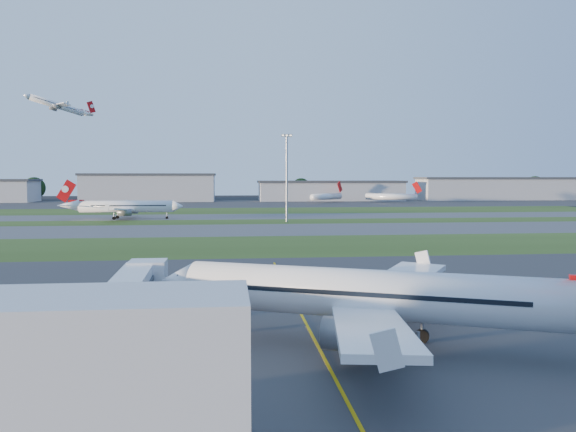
{
  "coord_description": "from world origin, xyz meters",
  "views": [
    {
      "loc": [
        -1.85,
        -55.83,
        13.33
      ],
      "look_at": [
        7.62,
        34.21,
        7.0
      ],
      "focal_mm": 35.0,
      "sensor_mm": 36.0,
      "label": 1
    }
  ],
  "objects": [
    {
      "name": "mini_jet_far",
      "position": [
        80.61,
        223.16,
        3.28
      ],
      "size": [
        26.2,
        14.78,
        9.48
      ],
      "rotation": [
        0.0,
        0.0,
        -0.48
      ],
      "color": "white",
      "rests_on": "ground"
    },
    {
      "name": "tree_mid_west",
      "position": [
        -20.0,
        266.0,
        5.84
      ],
      "size": [
        9.9,
        9.9,
        10.8
      ],
      "color": "black",
      "rests_on": "ground"
    },
    {
      "name": "jet_bridge",
      "position": [
        -9.81,
        -15.24,
        4.01
      ],
      "size": [
        4.2,
        26.9,
        6.2
      ],
      "color": "silver",
      "rests_on": "ground"
    },
    {
      "name": "tree_west",
      "position": [
        -110.0,
        270.0,
        7.14
      ],
      "size": [
        12.1,
        12.1,
        13.2
      ],
      "color": "black",
      "rests_on": "ground"
    },
    {
      "name": "hangar_far_east",
      "position": [
        155.0,
        255.0,
        6.64
      ],
      "size": [
        96.9,
        23.0,
        13.2
      ],
      "color": "#ABADB3",
      "rests_on": "ground"
    },
    {
      "name": "hangar_east",
      "position": [
        55.0,
        255.0,
        5.64
      ],
      "size": [
        81.6,
        23.0,
        11.2
      ],
      "color": "#ABADB3",
      "rests_on": "ground"
    },
    {
      "name": "light_mast_centre",
      "position": [
        15.0,
        108.0,
        14.81
      ],
      "size": [
        3.2,
        0.7,
        25.8
      ],
      "color": "gray",
      "rests_on": "ground"
    },
    {
      "name": "taxiway_b",
      "position": [
        0.0,
        132.0,
        0.01
      ],
      "size": [
        300.0,
        26.0,
        0.01
      ],
      "primitive_type": "cube",
      "color": "#515154",
      "rests_on": "ground"
    },
    {
      "name": "grass_strip_b",
      "position": [
        0.0,
        110.0,
        0.01
      ],
      "size": [
        300.0,
        18.0,
        0.01
      ],
      "primitive_type": "cube",
      "color": "#314617",
      "rests_on": "ground"
    },
    {
      "name": "apron_far",
      "position": [
        0.0,
        225.0,
        0.01
      ],
      "size": [
        400.0,
        80.0,
        0.01
      ],
      "primitive_type": "cube",
      "color": "#333335",
      "rests_on": "ground"
    },
    {
      "name": "tree_east",
      "position": [
        115.0,
        267.0,
        6.16
      ],
      "size": [
        10.45,
        10.45,
        11.4
      ],
      "color": "black",
      "rests_on": "ground"
    },
    {
      "name": "mini_jet_near",
      "position": [
        48.08,
        228.51,
        3.28
      ],
      "size": [
        20.62,
        22.25,
        9.48
      ],
      "rotation": [
        0.0,
        0.0,
        0.83
      ],
      "color": "white",
      "rests_on": "ground"
    },
    {
      "name": "grass_strip_a",
      "position": [
        0.0,
        52.0,
        0.01
      ],
      "size": [
        300.0,
        34.0,
        0.01
      ],
      "primitive_type": "cube",
      "color": "#314617",
      "rests_on": "ground"
    },
    {
      "name": "airliner_parked",
      "position": [
        9.57,
        -14.1,
        4.13
      ],
      "size": [
        35.55,
        30.21,
        11.77
      ],
      "rotation": [
        0.0,
        0.0,
        -0.4
      ],
      "color": "white",
      "rests_on": "ground"
    },
    {
      "name": "grass_strip_c",
      "position": [
        0.0,
        165.0,
        0.01
      ],
      "size": [
        300.0,
        40.0,
        0.01
      ],
      "primitive_type": "cube",
      "color": "#314617",
      "rests_on": "ground"
    },
    {
      "name": "ground",
      "position": [
        0.0,
        0.0,
        0.0
      ],
      "size": [
        700.0,
        700.0,
        0.0
      ],
      "primitive_type": "plane",
      "color": "black",
      "rests_on": "ground"
    },
    {
      "name": "tree_far_east",
      "position": [
        185.0,
        271.0,
        7.46
      ],
      "size": [
        12.65,
        12.65,
        13.8
      ],
      "color": "black",
      "rests_on": "ground"
    },
    {
      "name": "airliner_taxiing",
      "position": [
        -34.37,
        124.7,
        3.93
      ],
      "size": [
        35.83,
        30.41,
        11.18
      ],
      "rotation": [
        0.0,
        0.0,
        3.12
      ],
      "color": "white",
      "rests_on": "ground"
    },
    {
      "name": "tree_mid_east",
      "position": [
        40.0,
        269.0,
        6.81
      ],
      "size": [
        11.55,
        11.55,
        12.6
      ],
      "color": "black",
      "rests_on": "ground"
    },
    {
      "name": "yellow_line",
      "position": [
        5.0,
        0.0,
        0.0
      ],
      "size": [
        0.25,
        60.0,
        0.02
      ],
      "primitive_type": "cube",
      "color": "gold",
      "rests_on": "ground"
    },
    {
      "name": "apron_near",
      "position": [
        0.0,
        0.0,
        0.01
      ],
      "size": [
        300.0,
        70.0,
        0.01
      ],
      "primitive_type": "cube",
      "color": "#333335",
      "rests_on": "ground"
    },
    {
      "name": "taxiway_a",
      "position": [
        0.0,
        85.0,
        0.01
      ],
      "size": [
        300.0,
        32.0,
        0.01
      ],
      "primitive_type": "cube",
      "color": "#515154",
      "rests_on": "ground"
    },
    {
      "name": "hangar_west",
      "position": [
        -45.0,
        255.0,
        7.64
      ],
      "size": [
        71.4,
        23.0,
        15.2
      ],
      "color": "#ABADB3",
      "rests_on": "ground"
    },
    {
      "name": "airliner_departing",
      "position": [
        -79.75,
        212.95,
        45.94
      ],
      "size": [
        26.54,
        22.74,
        9.1
      ],
      "rotation": [
        0.0,
        0.0,
        0.48
      ],
      "color": "white"
    }
  ]
}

